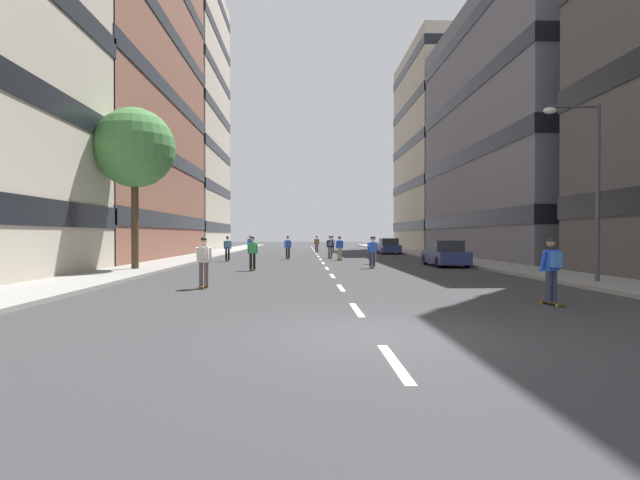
% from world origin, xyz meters
% --- Properties ---
extents(ground_plane, '(190.01, 190.01, 0.00)m').
position_xyz_m(ground_plane, '(0.00, 31.67, 0.00)').
color(ground_plane, '#333335').
extents(sidewalk_left, '(3.18, 87.09, 0.14)m').
position_xyz_m(sidewalk_left, '(-9.84, 35.63, 0.07)').
color(sidewalk_left, gray).
rests_on(sidewalk_left, ground_plane).
extents(sidewalk_right, '(3.18, 87.09, 0.14)m').
position_xyz_m(sidewalk_right, '(9.84, 35.63, 0.07)').
color(sidewalk_right, gray).
rests_on(sidewalk_right, ground_plane).
extents(lane_markings, '(0.16, 72.20, 0.01)m').
position_xyz_m(lane_markings, '(0.00, 33.00, 0.00)').
color(lane_markings, silver).
rests_on(lane_markings, ground_plane).
extents(building_left_mid, '(14.13, 23.95, 29.12)m').
position_xyz_m(building_left_mid, '(-18.43, 29.61, 14.65)').
color(building_left_mid, brown).
rests_on(building_left_mid, ground_plane).
extents(building_left_far, '(14.13, 17.26, 32.07)m').
position_xyz_m(building_left_far, '(-18.43, 50.98, 16.13)').
color(building_left_far, '#BCB29E').
rests_on(building_left_far, ground_plane).
extents(building_right_mid, '(14.13, 24.10, 20.06)m').
position_xyz_m(building_right_mid, '(18.43, 29.61, 10.12)').
color(building_right_mid, slate).
rests_on(building_right_mid, ground_plane).
extents(building_right_far, '(14.13, 17.61, 24.35)m').
position_xyz_m(building_right_far, '(18.43, 50.98, 12.27)').
color(building_right_far, '#B2A893').
rests_on(building_right_far, ground_plane).
extents(parked_car_near, '(1.82, 4.40, 1.52)m').
position_xyz_m(parked_car_near, '(7.05, 19.62, 0.70)').
color(parked_car_near, navy).
rests_on(parked_car_near, ground_plane).
extents(parked_car_mid, '(1.82, 4.40, 1.52)m').
position_xyz_m(parked_car_mid, '(7.05, 38.85, 0.70)').
color(parked_car_mid, navy).
rests_on(parked_car_mid, ground_plane).
extents(street_tree_near, '(4.00, 4.00, 8.11)m').
position_xyz_m(street_tree_near, '(-9.84, 16.22, 6.22)').
color(street_tree_near, '#4C3823').
rests_on(street_tree_near, sidewalk_left).
extents(streetlamp_right, '(2.13, 0.30, 6.50)m').
position_xyz_m(streetlamp_right, '(9.15, 8.70, 4.14)').
color(streetlamp_right, '#3F3F44').
rests_on(streetlamp_right, sidewalk_right).
extents(skater_0, '(0.56, 0.92, 1.78)m').
position_xyz_m(skater_0, '(5.22, 3.66, 1.02)').
color(skater_0, brown).
rests_on(skater_0, ground_plane).
extents(skater_1, '(0.54, 0.91, 1.78)m').
position_xyz_m(skater_1, '(-4.75, 8.05, 1.02)').
color(skater_1, brown).
rests_on(skater_1, ground_plane).
extents(skater_2, '(0.54, 0.91, 1.78)m').
position_xyz_m(skater_2, '(-3.92, 16.42, 0.98)').
color(skater_2, brown).
rests_on(skater_2, ground_plane).
extents(skater_3, '(0.55, 0.92, 1.78)m').
position_xyz_m(skater_3, '(0.79, 29.21, 1.02)').
color(skater_3, brown).
rests_on(skater_3, ground_plane).
extents(skater_4, '(0.55, 0.91, 1.78)m').
position_xyz_m(skater_4, '(-2.47, 28.34, 0.98)').
color(skater_4, brown).
rests_on(skater_4, ground_plane).
extents(skater_5, '(0.56, 0.92, 1.78)m').
position_xyz_m(skater_5, '(1.34, 26.49, 0.98)').
color(skater_5, brown).
rests_on(skater_5, ground_plane).
extents(skater_6, '(0.56, 0.92, 1.78)m').
position_xyz_m(skater_6, '(-6.78, 41.88, 0.98)').
color(skater_6, brown).
rests_on(skater_6, ground_plane).
extents(skater_7, '(0.55, 0.91, 1.78)m').
position_xyz_m(skater_7, '(0.12, 42.51, 1.02)').
color(skater_7, brown).
rests_on(skater_7, ground_plane).
extents(skater_8, '(0.54, 0.91, 1.78)m').
position_xyz_m(skater_8, '(1.59, 39.52, 0.98)').
color(skater_8, brown).
rests_on(skater_8, ground_plane).
extents(skater_9, '(0.56, 0.92, 1.78)m').
position_xyz_m(skater_9, '(2.50, 17.95, 0.98)').
color(skater_9, brown).
rests_on(skater_9, ground_plane).
extents(skater_10, '(0.54, 0.91, 1.78)m').
position_xyz_m(skater_10, '(-6.60, 25.52, 1.02)').
color(skater_10, brown).
rests_on(skater_10, ground_plane).
extents(skater_11, '(0.56, 0.92, 1.78)m').
position_xyz_m(skater_11, '(3.20, 22.16, 0.98)').
color(skater_11, brown).
rests_on(skater_11, ground_plane).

